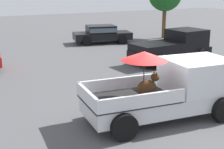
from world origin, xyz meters
TOP-DOWN VIEW (x-y plane):
  - ground_plane at (0.00, 0.00)m, footprint 80.00×80.00m
  - pickup_truck_main at (0.44, -0.05)m, footprint 5.21×2.66m
  - pickup_truck_far at (5.56, 6.39)m, footprint 4.92×2.45m
  - parked_sedan_near at (4.76, 13.97)m, footprint 4.59×2.71m

SIDE VIEW (x-z plane):
  - ground_plane at x=0.00m, z-range 0.00..0.00m
  - parked_sedan_near at x=4.76m, z-range 0.08..1.41m
  - pickup_truck_far at x=5.56m, z-range -0.03..1.77m
  - pickup_truck_main at x=0.44m, z-range -0.18..2.15m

